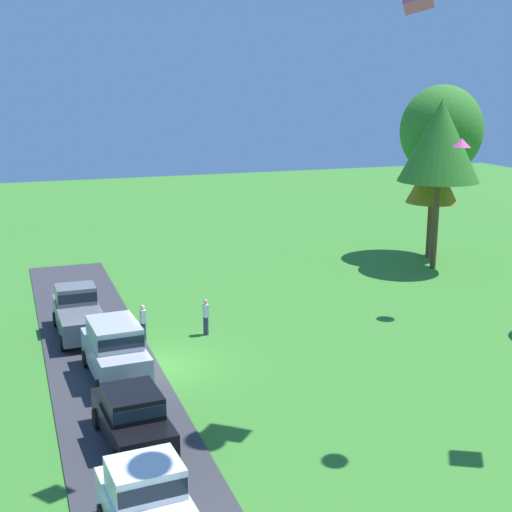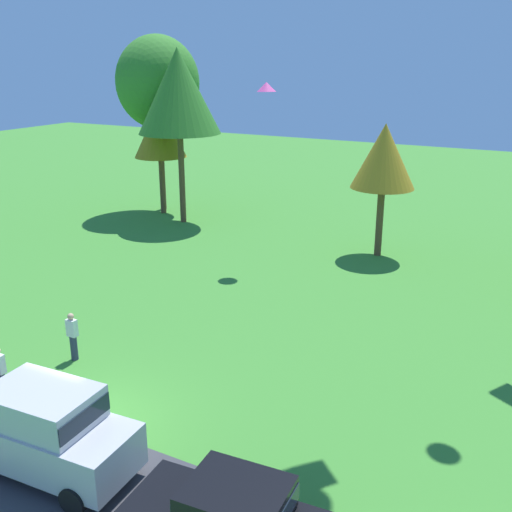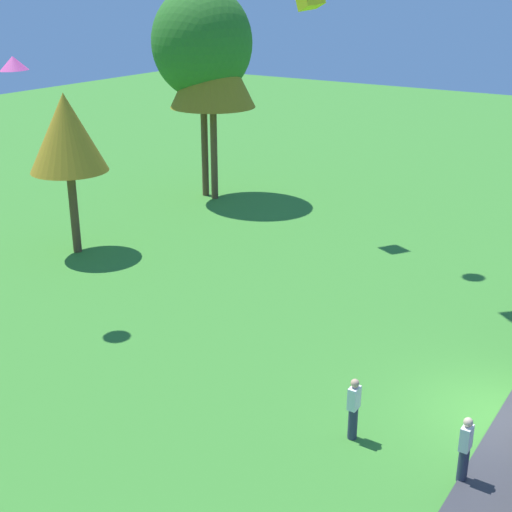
{
  "view_description": "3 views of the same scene",
  "coord_description": "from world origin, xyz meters",
  "px_view_note": "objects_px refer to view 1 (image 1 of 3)",
  "views": [
    {
      "loc": [
        27.17,
        -5.56,
        11.29
      ],
      "look_at": [
        1.83,
        3.36,
        4.75
      ],
      "focal_mm": 50.0,
      "sensor_mm": 36.0,
      "label": 1
    },
    {
      "loc": [
        11.24,
        -10.66,
        9.86
      ],
      "look_at": [
        2.68,
        5.35,
        3.79
      ],
      "focal_mm": 42.0,
      "sensor_mm": 36.0,
      "label": 2
    },
    {
      "loc": [
        -16.99,
        -3.79,
        10.83
      ],
      "look_at": [
        -0.82,
        6.85,
        3.41
      ],
      "focal_mm": 50.0,
      "sensor_mm": 36.0,
      "label": 3
    }
  ],
  "objects_px": {
    "person_watching_sky": "(206,317)",
    "kite_delta_high_right": "(462,143)",
    "tree_center_back": "(440,141)",
    "car_pickup_mid_row": "(78,312)",
    "car_suv_far_end": "(115,348)",
    "tree_right_of_center": "(441,131)",
    "tree_far_left": "(433,178)",
    "person_beside_suv": "(143,323)",
    "car_sedan_by_flagpole": "(132,415)"
  },
  "relations": [
    {
      "from": "person_watching_sky",
      "to": "kite_delta_high_right",
      "type": "distance_m",
      "value": 14.74
    },
    {
      "from": "person_watching_sky",
      "to": "tree_center_back",
      "type": "bearing_deg",
      "value": 112.87
    },
    {
      "from": "car_pickup_mid_row",
      "to": "car_suv_far_end",
      "type": "xyz_separation_m",
      "value": [
        5.6,
        0.85,
        0.19
      ]
    },
    {
      "from": "car_pickup_mid_row",
      "to": "tree_right_of_center",
      "type": "distance_m",
      "value": 26.57
    },
    {
      "from": "person_watching_sky",
      "to": "kite_delta_high_right",
      "type": "relative_size",
      "value": 1.89
    },
    {
      "from": "tree_right_of_center",
      "to": "tree_far_left",
      "type": "xyz_separation_m",
      "value": [
        0.59,
        -0.83,
        -2.94
      ]
    },
    {
      "from": "tree_far_left",
      "to": "tree_right_of_center",
      "type": "bearing_deg",
      "value": 125.36
    },
    {
      "from": "tree_right_of_center",
      "to": "tree_far_left",
      "type": "height_order",
      "value": "tree_right_of_center"
    },
    {
      "from": "tree_far_left",
      "to": "tree_center_back",
      "type": "bearing_deg",
      "value": -26.94
    },
    {
      "from": "tree_far_left",
      "to": "car_suv_far_end",
      "type": "bearing_deg",
      "value": -59.7
    },
    {
      "from": "person_beside_suv",
      "to": "car_sedan_by_flagpole",
      "type": "bearing_deg",
      "value": -12.6
    },
    {
      "from": "car_sedan_by_flagpole",
      "to": "kite_delta_high_right",
      "type": "bearing_deg",
      "value": 115.35
    },
    {
      "from": "tree_right_of_center",
      "to": "kite_delta_high_right",
      "type": "distance_m",
      "value": 12.55
    },
    {
      "from": "car_sedan_by_flagpole",
      "to": "tree_right_of_center",
      "type": "relative_size",
      "value": 0.4
    },
    {
      "from": "car_suv_far_end",
      "to": "person_watching_sky",
      "type": "bearing_deg",
      "value": 128.47
    },
    {
      "from": "car_pickup_mid_row",
      "to": "tree_far_left",
      "type": "bearing_deg",
      "value": 107.96
    },
    {
      "from": "car_pickup_mid_row",
      "to": "kite_delta_high_right",
      "type": "height_order",
      "value": "kite_delta_high_right"
    },
    {
      "from": "car_sedan_by_flagpole",
      "to": "tree_far_left",
      "type": "distance_m",
      "value": 29.82
    },
    {
      "from": "person_beside_suv",
      "to": "tree_center_back",
      "type": "bearing_deg",
      "value": 109.49
    },
    {
      "from": "car_suv_far_end",
      "to": "kite_delta_high_right",
      "type": "height_order",
      "value": "kite_delta_high_right"
    },
    {
      "from": "tree_right_of_center",
      "to": "car_pickup_mid_row",
      "type": "bearing_deg",
      "value": -71.36
    },
    {
      "from": "person_beside_suv",
      "to": "tree_far_left",
      "type": "bearing_deg",
      "value": 114.27
    },
    {
      "from": "car_pickup_mid_row",
      "to": "person_watching_sky",
      "type": "height_order",
      "value": "car_pickup_mid_row"
    },
    {
      "from": "car_sedan_by_flagpole",
      "to": "car_suv_far_end",
      "type": "bearing_deg",
      "value": 177.07
    },
    {
      "from": "car_pickup_mid_row",
      "to": "tree_far_left",
      "type": "distance_m",
      "value": 24.98
    },
    {
      "from": "car_pickup_mid_row",
      "to": "person_beside_suv",
      "type": "height_order",
      "value": "car_pickup_mid_row"
    },
    {
      "from": "tree_right_of_center",
      "to": "car_sedan_by_flagpole",
      "type": "bearing_deg",
      "value": -50.9
    },
    {
      "from": "car_sedan_by_flagpole",
      "to": "tree_far_left",
      "type": "height_order",
      "value": "tree_far_left"
    },
    {
      "from": "person_watching_sky",
      "to": "car_suv_far_end",
      "type": "bearing_deg",
      "value": -51.53
    },
    {
      "from": "person_beside_suv",
      "to": "tree_right_of_center",
      "type": "height_order",
      "value": "tree_right_of_center"
    },
    {
      "from": "tree_center_back",
      "to": "tree_right_of_center",
      "type": "bearing_deg",
      "value": 145.72
    },
    {
      "from": "car_sedan_by_flagpole",
      "to": "tree_center_back",
      "type": "bearing_deg",
      "value": 126.86
    },
    {
      "from": "car_suv_far_end",
      "to": "person_watching_sky",
      "type": "xyz_separation_m",
      "value": [
        -3.71,
        4.67,
        -0.42
      ]
    },
    {
      "from": "person_watching_sky",
      "to": "kite_delta_high_right",
      "type": "xyz_separation_m",
      "value": [
        0.86,
        12.59,
        7.62
      ]
    },
    {
      "from": "car_pickup_mid_row",
      "to": "tree_center_back",
      "type": "relative_size",
      "value": 0.48
    },
    {
      "from": "tree_center_back",
      "to": "kite_delta_high_right",
      "type": "xyz_separation_m",
      "value": [
        7.89,
        -4.07,
        0.61
      ]
    },
    {
      "from": "person_watching_sky",
      "to": "person_beside_suv",
      "type": "bearing_deg",
      "value": -92.3
    },
    {
      "from": "car_pickup_mid_row",
      "to": "kite_delta_high_right",
      "type": "xyz_separation_m",
      "value": [
        2.76,
        18.1,
        7.39
      ]
    },
    {
      "from": "person_watching_sky",
      "to": "tree_right_of_center",
      "type": "height_order",
      "value": "tree_right_of_center"
    },
    {
      "from": "person_watching_sky",
      "to": "tree_right_of_center",
      "type": "bearing_deg",
      "value": 118.26
    },
    {
      "from": "tree_far_left",
      "to": "kite_delta_high_right",
      "type": "height_order",
      "value": "kite_delta_high_right"
    },
    {
      "from": "tree_right_of_center",
      "to": "tree_center_back",
      "type": "bearing_deg",
      "value": -34.28
    },
    {
      "from": "car_pickup_mid_row",
      "to": "person_beside_suv",
      "type": "bearing_deg",
      "value": 56.08
    },
    {
      "from": "tree_far_left",
      "to": "kite_delta_high_right",
      "type": "bearing_deg",
      "value": -27.21
    },
    {
      "from": "car_suv_far_end",
      "to": "car_sedan_by_flagpole",
      "type": "bearing_deg",
      "value": -2.93
    },
    {
      "from": "car_sedan_by_flagpole",
      "to": "tree_far_left",
      "type": "bearing_deg",
      "value": 129.22
    },
    {
      "from": "car_sedan_by_flagpole",
      "to": "person_beside_suv",
      "type": "bearing_deg",
      "value": 167.4
    },
    {
      "from": "car_pickup_mid_row",
      "to": "person_beside_suv",
      "type": "relative_size",
      "value": 2.94
    },
    {
      "from": "car_sedan_by_flagpole",
      "to": "tree_far_left",
      "type": "relative_size",
      "value": 0.64
    },
    {
      "from": "car_suv_far_end",
      "to": "person_watching_sky",
      "type": "relative_size",
      "value": 2.75
    }
  ]
}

